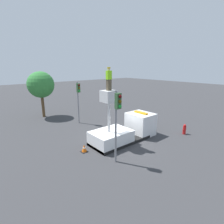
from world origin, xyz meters
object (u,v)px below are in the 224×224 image
Objects in this scene: fire_hydrant at (184,129)px; tree_left_bg at (41,85)px; worker at (109,79)px; traffic_cone_rear at (84,148)px; traffic_light_pole at (117,113)px; traffic_light_across at (78,94)px; bucket_truck at (126,130)px.

tree_left_bg reaches higher than fire_hydrant.
tree_left_bg is at bearing 119.37° from fire_hydrant.
worker reaches higher than traffic_cone_rear.
tree_left_bg reaches higher than traffic_cone_rear.
traffic_light_pole is 9.43m from traffic_light_across.
traffic_light_pole is at bearing -104.28° from traffic_light_across.
worker is 0.35× the size of traffic_light_pole.
traffic_light_pole is 14.54m from tree_left_bg.
tree_left_bg reaches higher than traffic_light_across.
worker is 9.17m from fire_hydrant.
fire_hydrant is (5.26, -2.77, -0.41)m from bucket_truck.
bucket_truck is at bearing -82.54° from traffic_light_across.
tree_left_bg is (1.01, 11.74, 3.86)m from traffic_cone_rear.
bucket_truck is at bearing -4.65° from traffic_cone_rear.
worker is 12.21m from tree_left_bg.
bucket_truck is 1.34× the size of traffic_light_across.
traffic_light_across is 7.78m from traffic_cone_rear.
traffic_light_across reaches higher than fire_hydrant.
tree_left_bg is (-8.36, 14.85, 3.66)m from fire_hydrant.
tree_left_bg is at bearing 85.06° from traffic_cone_rear.
tree_left_bg is at bearing 104.41° from bucket_truck.
bucket_truck is 1.10× the size of tree_left_bg.
worker reaches higher than tree_left_bg.
tree_left_bg is (-2.23, 5.38, 0.78)m from traffic_light_across.
bucket_truck is 3.65× the size of worker.
traffic_light_across is at bearing 75.72° from traffic_light_pole.
fire_hydrant is (8.46, -0.33, -3.04)m from traffic_light_pole.
traffic_light_pole is (-1.29, -2.45, -1.96)m from worker.
worker is 3.39m from traffic_light_pole.
traffic_light_pole is 1.05× the size of traffic_light_across.
bucket_truck is 12.89m from tree_left_bg.
fire_hydrant is 0.17× the size of tree_left_bg.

